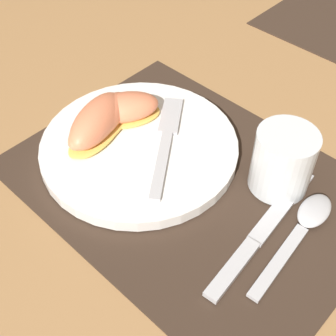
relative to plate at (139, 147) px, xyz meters
The scene contains 11 objects.
ground_plane 0.09m from the plate, ahead, with size 3.00×3.00×0.00m, color #A37547.
placemat 0.09m from the plate, ahead, with size 0.44×0.33×0.00m.
plate is the anchor object (origin of this frame).
juice_glass 0.19m from the plate, 25.53° to the left, with size 0.07×0.07×0.08m.
knife 0.20m from the plate, ahead, with size 0.04×0.22×0.01m.
spoon 0.23m from the plate, 11.72° to the left, with size 0.04×0.17×0.01m.
fork 0.04m from the plate, 56.24° to the left, with size 0.13×0.16×0.00m.
citrus_wedge_0 0.06m from the plate, 156.07° to the left, with size 0.10×0.11×0.03m.
citrus_wedge_1 0.06m from the plate, behind, with size 0.06×0.10×0.03m.
citrus_wedge_2 0.06m from the plate, 156.69° to the right, with size 0.09×0.13×0.04m.
citrus_wedge_3 0.06m from the plate, 160.09° to the right, with size 0.08×0.14×0.04m.
Camera 1 is at (0.25, -0.30, 0.45)m, focal length 50.00 mm.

